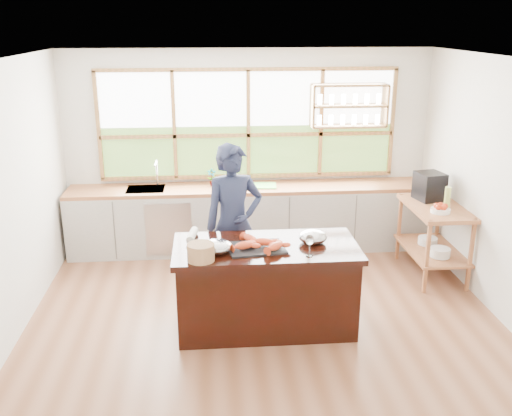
{
  "coord_description": "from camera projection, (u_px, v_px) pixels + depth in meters",
  "views": [
    {
      "loc": [
        -0.54,
        -5.46,
        3.05
      ],
      "look_at": [
        -0.07,
        0.15,
        1.18
      ],
      "focal_mm": 40.0,
      "sensor_mm": 36.0,
      "label": 1
    }
  ],
  "objects": [
    {
      "name": "island",
      "position": [
        266.0,
        286.0,
        5.84
      ],
      "size": [
        1.85,
        0.9,
        0.9
      ],
      "color": "black",
      "rests_on": "ground_plane"
    },
    {
      "name": "cook",
      "position": [
        234.0,
        224.0,
        6.29
      ],
      "size": [
        0.74,
        0.57,
        1.8
      ],
      "primitive_type": "imported",
      "rotation": [
        0.0,
        0.0,
        0.24
      ],
      "color": "#1C223C",
      "rests_on": "ground_plane"
    },
    {
      "name": "cutting_board",
      "position": [
        261.0,
        186.0,
        7.73
      ],
      "size": [
        0.42,
        0.33,
        0.01
      ],
      "primitive_type": "cube",
      "rotation": [
        0.0,
        0.0,
        -0.08
      ],
      "color": "#69CE52",
      "rests_on": "back_counter"
    },
    {
      "name": "room_shell",
      "position": [
        262.0,
        147.0,
        6.1
      ],
      "size": [
        5.02,
        4.52,
        2.71
      ],
      "color": "beige",
      "rests_on": "ground_plane"
    },
    {
      "name": "right_shelf_unit",
      "position": [
        434.0,
        229.0,
        6.99
      ],
      "size": [
        0.62,
        1.1,
        0.9
      ],
      "color": "#A5623A",
      "rests_on": "ground_plane"
    },
    {
      "name": "mixing_bowl_right",
      "position": [
        313.0,
        237.0,
        5.76
      ],
      "size": [
        0.29,
        0.29,
        0.14
      ],
      "primitive_type": "ellipsoid",
      "color": "#ADB0B4",
      "rests_on": "island"
    },
    {
      "name": "wine_bottle",
      "position": [
        447.0,
        199.0,
        6.7
      ],
      "size": [
        0.09,
        0.09,
        0.29
      ],
      "primitive_type": "cylinder",
      "rotation": [
        0.0,
        0.0,
        -0.3
      ],
      "color": "#AEC156",
      "rests_on": "right_shelf_unit"
    },
    {
      "name": "lobster_pile",
      "position": [
        259.0,
        243.0,
        5.6
      ],
      "size": [
        0.52,
        0.44,
        0.08
      ],
      "color": "red",
      "rests_on": "slate_board"
    },
    {
      "name": "parchment_roll",
      "position": [
        192.0,
        235.0,
        5.86
      ],
      "size": [
        0.12,
        0.31,
        0.08
      ],
      "primitive_type": "cylinder",
      "rotation": [
        1.57,
        0.0,
        -0.14
      ],
      "color": "white",
      "rests_on": "island"
    },
    {
      "name": "potted_plant",
      "position": [
        212.0,
        177.0,
        7.7
      ],
      "size": [
        0.13,
        0.09,
        0.24
      ],
      "primitive_type": "imported",
      "rotation": [
        0.0,
        0.0,
        -0.02
      ],
      "color": "slate",
      "rests_on": "back_counter"
    },
    {
      "name": "back_counter",
      "position": [
        249.0,
        217.0,
        7.86
      ],
      "size": [
        4.9,
        0.63,
        0.9
      ],
      "color": "#B6B3AC",
      "rests_on": "ground_plane"
    },
    {
      "name": "wine_glass",
      "position": [
        310.0,
        240.0,
        5.39
      ],
      "size": [
        0.08,
        0.08,
        0.22
      ],
      "color": "white",
      "rests_on": "island"
    },
    {
      "name": "slate_board",
      "position": [
        256.0,
        248.0,
        5.62
      ],
      "size": [
        0.6,
        0.47,
        0.02
      ],
      "primitive_type": "cube",
      "rotation": [
        0.0,
        0.0,
        0.13
      ],
      "color": "black",
      "rests_on": "island"
    },
    {
      "name": "espresso_machine",
      "position": [
        430.0,
        186.0,
        7.1
      ],
      "size": [
        0.36,
        0.38,
        0.35
      ],
      "primitive_type": "cube",
      "rotation": [
        0.0,
        0.0,
        0.21
      ],
      "color": "black",
      "rests_on": "right_shelf_unit"
    },
    {
      "name": "ground_plane",
      "position": [
        264.0,
        316.0,
        6.17
      ],
      "size": [
        5.0,
        5.0,
        0.0
      ],
      "primitive_type": "plane",
      "color": "#8F5B3F"
    },
    {
      "name": "mixing_bowl_left",
      "position": [
        217.0,
        247.0,
        5.51
      ],
      "size": [
        0.29,
        0.29,
        0.14
      ],
      "primitive_type": "ellipsoid",
      "color": "#ADB0B4",
      "rests_on": "island"
    },
    {
      "name": "wicker_basket",
      "position": [
        201.0,
        252.0,
        5.32
      ],
      "size": [
        0.26,
        0.26,
        0.16
      ],
      "primitive_type": "cylinder",
      "color": "#A2704A",
      "rests_on": "island"
    },
    {
      "name": "fruit_bowl",
      "position": [
        440.0,
        209.0,
        6.66
      ],
      "size": [
        0.23,
        0.23,
        0.11
      ],
      "color": "white",
      "rests_on": "right_shelf_unit"
    }
  ]
}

